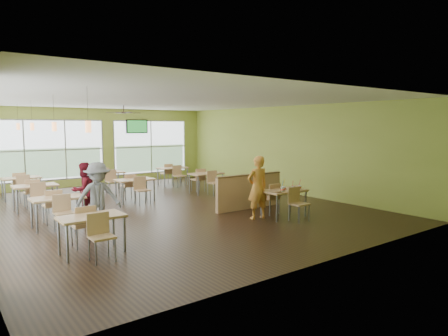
# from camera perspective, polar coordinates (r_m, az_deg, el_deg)

# --- Properties ---
(room) EXTENTS (12.00, 12.04, 3.20)m
(room) POSITION_cam_1_polar(r_m,az_deg,el_deg) (12.01, -8.48, 1.82)
(room) COLOR black
(room) RESTS_ON ground
(window_bays) EXTENTS (9.24, 10.24, 2.38)m
(window_bays) POSITION_cam_1_polar(r_m,az_deg,el_deg) (14.01, -24.16, 1.44)
(window_bays) COLOR white
(window_bays) RESTS_ON room
(main_table) EXTENTS (1.22, 1.52, 0.87)m
(main_table) POSITION_cam_1_polar(r_m,az_deg,el_deg) (10.91, 8.57, -3.73)
(main_table) COLOR tan
(main_table) RESTS_ON floor
(half_wall_divider) EXTENTS (2.40, 0.14, 1.04)m
(half_wall_divider) POSITION_cam_1_polar(r_m,az_deg,el_deg) (11.98, 3.64, -3.33)
(half_wall_divider) COLOR tan
(half_wall_divider) RESTS_ON floor
(dining_tables) EXTENTS (6.92, 8.72, 0.87)m
(dining_tables) POSITION_cam_1_polar(r_m,az_deg,el_deg) (13.24, -15.95, -2.18)
(dining_tables) COLOR tan
(dining_tables) RESTS_ON floor
(pendant_lights) EXTENTS (0.11, 7.31, 0.86)m
(pendant_lights) POSITION_cam_1_polar(r_m,az_deg,el_deg) (11.51, -24.46, 5.42)
(pendant_lights) COLOR #2D2119
(pendant_lights) RESTS_ON ceiling
(ceiling_fan) EXTENTS (1.25, 1.25, 0.29)m
(ceiling_fan) POSITION_cam_1_polar(r_m,az_deg,el_deg) (14.70, -14.14, 7.71)
(ceiling_fan) COLOR #2D2119
(ceiling_fan) RESTS_ON ceiling
(tv_backwall) EXTENTS (1.00, 0.07, 0.60)m
(tv_backwall) POSITION_cam_1_polar(r_m,az_deg,el_deg) (18.07, -12.33, 5.83)
(tv_backwall) COLOR black
(tv_backwall) RESTS_ON wall_back
(man_plaid) EXTENTS (0.66, 0.48, 1.69)m
(man_plaid) POSITION_cam_1_polar(r_m,az_deg,el_deg) (10.62, 4.82, -2.79)
(man_plaid) COLOR #D56117
(man_plaid) RESTS_ON floor
(patron_maroon) EXTENTS (0.89, 0.80, 1.50)m
(patron_maroon) POSITION_cam_1_polar(r_m,az_deg,el_deg) (11.40, -19.40, -2.99)
(patron_maroon) COLOR maroon
(patron_maroon) RESTS_ON floor
(patron_grey) EXTENTS (1.14, 0.77, 1.63)m
(patron_grey) POSITION_cam_1_polar(r_m,az_deg,el_deg) (9.76, -17.57, -3.99)
(patron_grey) COLOR slate
(patron_grey) RESTS_ON floor
(cup_blue) EXTENTS (0.09, 0.09, 0.32)m
(cup_blue) POSITION_cam_1_polar(r_m,az_deg,el_deg) (10.56, 8.33, -3.04)
(cup_blue) COLOR white
(cup_blue) RESTS_ON main_table
(cup_yellow) EXTENTS (0.10, 0.10, 0.35)m
(cup_yellow) POSITION_cam_1_polar(r_m,az_deg,el_deg) (10.65, 8.53, -2.93)
(cup_yellow) COLOR white
(cup_yellow) RESTS_ON main_table
(cup_red_near) EXTENTS (0.08, 0.08, 0.30)m
(cup_red_near) POSITION_cam_1_polar(r_m,az_deg,el_deg) (10.76, 9.78, -2.91)
(cup_red_near) COLOR white
(cup_red_near) RESTS_ON main_table
(cup_red_far) EXTENTS (0.08, 0.08, 0.31)m
(cup_red_far) POSITION_cam_1_polar(r_m,az_deg,el_deg) (11.00, 10.76, -2.73)
(cup_red_far) COLOR white
(cup_red_far) RESTS_ON main_table
(food_basket) EXTENTS (0.27, 0.27, 0.06)m
(food_basket) POSITION_cam_1_polar(r_m,az_deg,el_deg) (11.25, 10.33, -2.67)
(food_basket) COLOR black
(food_basket) RESTS_ON main_table
(ketchup_cup) EXTENTS (0.05, 0.05, 0.02)m
(ketchup_cup) POSITION_cam_1_polar(r_m,az_deg,el_deg) (11.11, 10.86, -2.91)
(ketchup_cup) COLOR #A40F00
(ketchup_cup) RESTS_ON main_table
(wrapper_left) EXTENTS (0.18, 0.16, 0.04)m
(wrapper_left) POSITION_cam_1_polar(r_m,az_deg,el_deg) (10.46, 7.76, -3.35)
(wrapper_left) COLOR #B17F55
(wrapper_left) RESTS_ON main_table
(wrapper_mid) EXTENTS (0.19, 0.17, 0.05)m
(wrapper_mid) POSITION_cam_1_polar(r_m,az_deg,el_deg) (10.98, 8.50, -2.91)
(wrapper_mid) COLOR #B17F55
(wrapper_mid) RESTS_ON main_table
(wrapper_right) EXTENTS (0.18, 0.16, 0.04)m
(wrapper_right) POSITION_cam_1_polar(r_m,az_deg,el_deg) (10.91, 10.23, -3.02)
(wrapper_right) COLOR #B17F55
(wrapper_right) RESTS_ON main_table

